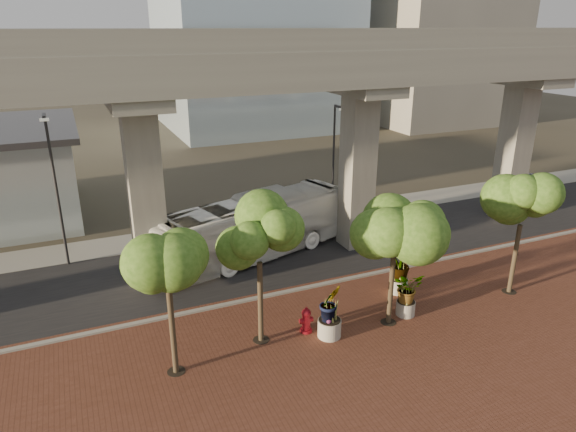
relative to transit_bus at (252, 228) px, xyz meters
name	(u,v)px	position (x,y,z in m)	size (l,w,h in m)	color
ground	(275,276)	(0.26, -2.78, -1.76)	(160.00, 160.00, 0.00)	#373328
brick_plaza	(350,360)	(0.26, -10.78, -1.73)	(70.00, 13.00, 0.06)	brown
asphalt_road	(262,261)	(0.26, -0.78, -1.74)	(90.00, 8.00, 0.04)	black
curb_strip	(290,292)	(0.26, -4.78, -1.68)	(70.00, 0.25, 0.16)	gray
far_sidewalk	(232,228)	(0.26, 4.72, -1.73)	(90.00, 3.00, 0.06)	gray
transit_viaduct	(259,134)	(0.26, -0.78, 5.53)	(72.00, 5.60, 12.40)	gray
midrise_block	(437,30)	(38.26, 33.22, 10.24)	(18.00, 16.00, 24.00)	gray
transit_bus	(252,228)	(0.00, 0.00, 0.00)	(2.96, 12.62, 3.52)	white
parked_car	(532,183)	(24.42, 2.56, -0.97)	(1.66, 4.79, 1.58)	black
fire_hydrant	(306,320)	(-0.52, -8.28, -1.13)	(0.59, 0.53, 1.18)	maroon
planter_front	(407,290)	(4.26, -8.83, -0.42)	(1.92, 1.92, 2.11)	#A8A397
planter_right	(400,265)	(5.20, -6.90, -0.24)	(2.26, 2.26, 2.41)	#9B988C
planter_left	(330,305)	(0.24, -8.99, -0.21)	(2.23, 2.23, 2.45)	#ABA49B
street_tree_far_west	(166,261)	(-6.27, -8.79, 2.99)	(3.55, 3.55, 6.33)	#483B29
street_tree_near_west	(259,241)	(-2.54, -8.11, 2.86)	(3.31, 3.31, 6.10)	#483B29
street_tree_near_east	(396,219)	(3.18, -9.08, 3.25)	(4.09, 4.09, 6.83)	#483B29
street_tree_far_east	(524,203)	(10.31, -9.09, 2.97)	(3.78, 3.78, 6.41)	#483B29
streetlamp_west	(55,181)	(-9.80, 3.01, 3.13)	(0.42, 1.21, 8.38)	#29292E
streetlamp_east	(334,157)	(6.77, 2.99, 2.83)	(0.39, 1.14, 7.86)	#28292D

